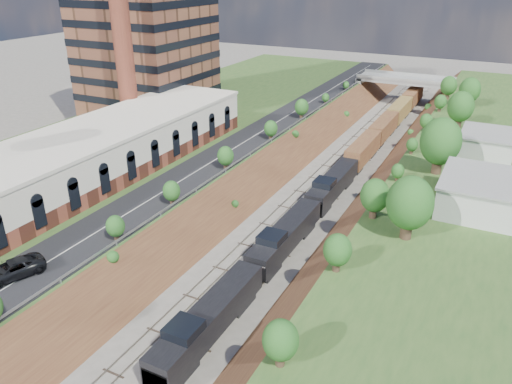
# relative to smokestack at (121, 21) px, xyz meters

# --- Properties ---
(platform_left) EXTENTS (44.00, 180.00, 5.00)m
(platform_left) POSITION_rel_smokestack_xyz_m (3.00, 4.00, -22.50)
(platform_left) COLOR #325623
(platform_left) RESTS_ON ground
(embankment_left) EXTENTS (10.00, 180.00, 10.00)m
(embankment_left) POSITION_rel_smokestack_xyz_m (25.00, 4.00, -25.00)
(embankment_left) COLOR brown
(embankment_left) RESTS_ON ground
(embankment_right) EXTENTS (10.00, 180.00, 10.00)m
(embankment_right) POSITION_rel_smokestack_xyz_m (47.00, 4.00, -25.00)
(embankment_right) COLOR brown
(embankment_right) RESTS_ON ground
(rail_left_track) EXTENTS (1.58, 180.00, 0.18)m
(rail_left_track) POSITION_rel_smokestack_xyz_m (33.40, 4.00, -24.91)
(rail_left_track) COLOR gray
(rail_left_track) RESTS_ON ground
(rail_right_track) EXTENTS (1.58, 180.00, 0.18)m
(rail_right_track) POSITION_rel_smokestack_xyz_m (38.60, 4.00, -24.91)
(rail_right_track) COLOR gray
(rail_right_track) RESTS_ON ground
(road) EXTENTS (8.00, 180.00, 0.10)m
(road) POSITION_rel_smokestack_xyz_m (20.50, 4.00, -19.95)
(road) COLOR black
(road) RESTS_ON platform_left
(guardrail) EXTENTS (0.10, 171.00, 0.70)m
(guardrail) POSITION_rel_smokestack_xyz_m (24.60, 3.80, -19.45)
(guardrail) COLOR #99999E
(guardrail) RESTS_ON platform_left
(commercial_building) EXTENTS (14.30, 62.30, 7.00)m
(commercial_building) POSITION_rel_smokestack_xyz_m (8.00, -18.00, -16.49)
(commercial_building) COLOR brown
(commercial_building) RESTS_ON platform_left
(smokestack) EXTENTS (3.20, 3.20, 40.00)m
(smokestack) POSITION_rel_smokestack_xyz_m (0.00, 0.00, 0.00)
(smokestack) COLOR brown
(smokestack) RESTS_ON platform_left
(overpass) EXTENTS (24.50, 8.30, 7.40)m
(overpass) POSITION_rel_smokestack_xyz_m (36.00, 66.00, -20.08)
(overpass) COLOR gray
(overpass) RESTS_ON ground
(white_building_near) EXTENTS (9.00, 12.00, 4.00)m
(white_building_near) POSITION_rel_smokestack_xyz_m (59.50, -4.00, -18.00)
(white_building_near) COLOR silver
(white_building_near) RESTS_ON platform_right
(white_building_far) EXTENTS (8.00, 10.00, 3.60)m
(white_building_far) POSITION_rel_smokestack_xyz_m (59.00, 18.00, -18.20)
(white_building_far) COLOR silver
(white_building_far) RESTS_ON platform_right
(tree_right_large) EXTENTS (5.25, 5.25, 7.61)m
(tree_right_large) POSITION_rel_smokestack_xyz_m (53.00, -16.00, -15.62)
(tree_right_large) COLOR #473323
(tree_right_large) RESTS_ON platform_right
(tree_left_crest) EXTENTS (2.45, 2.45, 3.55)m
(tree_left_crest) POSITION_rel_smokestack_xyz_m (24.20, -36.00, -17.96)
(tree_left_crest) COLOR #473323
(tree_left_crest) RESTS_ON platform_left
(freight_train) EXTENTS (2.90, 117.11, 4.55)m
(freight_train) POSITION_rel_smokestack_xyz_m (38.60, 16.39, -22.52)
(freight_train) COLOR black
(freight_train) RESTS_ON ground
(suv) EXTENTS (5.00, 6.89, 1.74)m
(suv) POSITION_rel_smokestack_xyz_m (19.59, -41.95, -19.03)
(suv) COLOR black
(suv) RESTS_ON road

